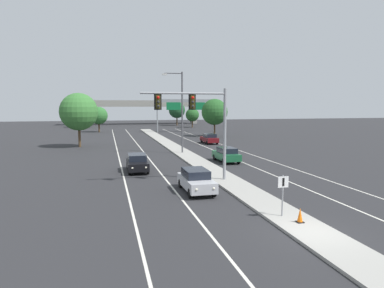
# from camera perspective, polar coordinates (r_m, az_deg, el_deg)

# --- Properties ---
(ground_plane) EXTENTS (260.00, 260.00, 0.00)m
(ground_plane) POSITION_cam_1_polar(r_m,az_deg,el_deg) (17.77, 19.28, -13.86)
(ground_plane) COLOR #28282B
(median_island) EXTENTS (2.40, 110.00, 0.15)m
(median_island) POSITION_cam_1_polar(r_m,az_deg,el_deg) (33.75, 2.38, -3.83)
(median_island) COLOR #9E9B93
(median_island) RESTS_ON ground
(lane_stripe_oncoming_center) EXTENTS (0.14, 100.00, 0.01)m
(lane_stripe_oncoming_center) POSITION_cam_1_polar(r_m,az_deg,el_deg) (39.63, -7.02, -2.46)
(lane_stripe_oncoming_center) COLOR silver
(lane_stripe_oncoming_center) RESTS_ON ground
(lane_stripe_receding_center) EXTENTS (0.14, 100.00, 0.01)m
(lane_stripe_receding_center) POSITION_cam_1_polar(r_m,az_deg,el_deg) (41.78, 5.89, -1.99)
(lane_stripe_receding_center) COLOR silver
(lane_stripe_receding_center) RESTS_ON ground
(edge_stripe_left) EXTENTS (0.14, 100.00, 0.01)m
(edge_stripe_left) POSITION_cam_1_polar(r_m,az_deg,el_deg) (39.39, -11.80, -2.60)
(edge_stripe_left) COLOR silver
(edge_stripe_left) RESTS_ON ground
(edge_stripe_right) EXTENTS (0.14, 100.00, 0.01)m
(edge_stripe_right) POSITION_cam_1_polar(r_m,az_deg,el_deg) (42.99, 10.04, -1.82)
(edge_stripe_right) COLOR silver
(edge_stripe_right) RESTS_ON ground
(overhead_signal_mast) EXTENTS (6.73, 0.44, 7.20)m
(overhead_signal_mast) POSITION_cam_1_polar(r_m,az_deg,el_deg) (26.86, 1.21, 4.75)
(overhead_signal_mast) COLOR gray
(overhead_signal_mast) RESTS_ON median_island
(median_sign_post) EXTENTS (0.60, 0.10, 2.20)m
(median_sign_post) POSITION_cam_1_polar(r_m,az_deg,el_deg) (19.21, 14.69, -7.24)
(median_sign_post) COLOR gray
(median_sign_post) RESTS_ON median_island
(street_lamp_median) EXTENTS (2.58, 0.28, 10.00)m
(street_lamp_median) POSITION_cam_1_polar(r_m,az_deg,el_deg) (43.34, -1.91, 6.02)
(street_lamp_median) COLOR #4C4C51
(street_lamp_median) RESTS_ON median_island
(car_oncoming_silver) EXTENTS (1.84, 4.48, 1.58)m
(car_oncoming_silver) POSITION_cam_1_polar(r_m,az_deg,el_deg) (24.43, 0.68, -5.97)
(car_oncoming_silver) COLOR #B7B7BC
(car_oncoming_silver) RESTS_ON ground
(car_oncoming_black) EXTENTS (1.86, 4.49, 1.58)m
(car_oncoming_black) POSITION_cam_1_polar(r_m,az_deg,el_deg) (32.31, -8.99, -3.02)
(car_oncoming_black) COLOR black
(car_oncoming_black) RESTS_ON ground
(car_receding_green) EXTENTS (1.89, 4.50, 1.58)m
(car_receding_green) POSITION_cam_1_polar(r_m,az_deg,el_deg) (37.37, 5.66, -1.71)
(car_receding_green) COLOR #195633
(car_receding_green) RESTS_ON ground
(car_receding_darkred) EXTENTS (1.92, 4.51, 1.58)m
(car_receding_darkred) POSITION_cam_1_polar(r_m,az_deg,el_deg) (55.21, 2.86, 0.91)
(car_receding_darkred) COLOR #5B0F14
(car_receding_darkred) RESTS_ON ground
(traffic_cone_median_nose) EXTENTS (0.36, 0.36, 0.74)m
(traffic_cone_median_nose) POSITION_cam_1_polar(r_m,az_deg,el_deg) (18.70, 17.31, -11.13)
(traffic_cone_median_nose) COLOR black
(traffic_cone_median_nose) RESTS_ON median_island
(highway_sign_gantry) EXTENTS (13.28, 0.42, 7.50)m
(highway_sign_gantry) POSITION_cam_1_polar(r_m,az_deg,el_deg) (78.87, -1.02, 6.43)
(highway_sign_gantry) COLOR gray
(highway_sign_gantry) RESTS_ON ground
(overpass_bridge) EXTENTS (42.40, 6.40, 7.65)m
(overpass_bridge) POSITION_cam_1_polar(r_m,az_deg,el_deg) (113.94, -9.20, 6.13)
(overpass_bridge) COLOR gray
(overpass_bridge) RESTS_ON ground
(tree_far_right_a) EXTENTS (4.95, 4.95, 7.16)m
(tree_far_right_a) POSITION_cam_1_polar(r_m,az_deg,el_deg) (105.51, -2.50, 5.59)
(tree_far_right_a) COLOR #4C3823
(tree_far_right_a) RESTS_ON ground
(tree_far_left_a) EXTENTS (3.97, 3.97, 5.74)m
(tree_far_left_a) POSITION_cam_1_polar(r_m,az_deg,el_deg) (81.53, -15.06, 4.51)
(tree_far_left_a) COLOR #4C3823
(tree_far_left_a) RESTS_ON ground
(tree_far_left_c) EXTENTS (5.42, 5.42, 7.84)m
(tree_far_left_c) POSITION_cam_1_polar(r_m,az_deg,el_deg) (52.79, -18.11, 5.04)
(tree_far_left_c) COLOR #4C3823
(tree_far_left_c) RESTS_ON ground
(tree_far_left_b) EXTENTS (5.36, 5.36, 7.76)m
(tree_far_left_b) POSITION_cam_1_polar(r_m,az_deg,el_deg) (100.19, -17.22, 5.50)
(tree_far_left_b) COLOR #4C3823
(tree_far_left_b) RESTS_ON ground
(tree_far_right_c) EXTENTS (3.68, 3.68, 5.32)m
(tree_far_right_c) POSITION_cam_1_polar(r_m,az_deg,el_deg) (95.80, 0.06, 4.80)
(tree_far_right_c) COLOR #4C3823
(tree_far_right_c) RESTS_ON ground
(tree_far_right_b) EXTENTS (5.06, 5.06, 7.33)m
(tree_far_right_b) POSITION_cam_1_polar(r_m,az_deg,el_deg) (67.69, 3.72, 5.27)
(tree_far_right_b) COLOR #4C3823
(tree_far_right_b) RESTS_ON ground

